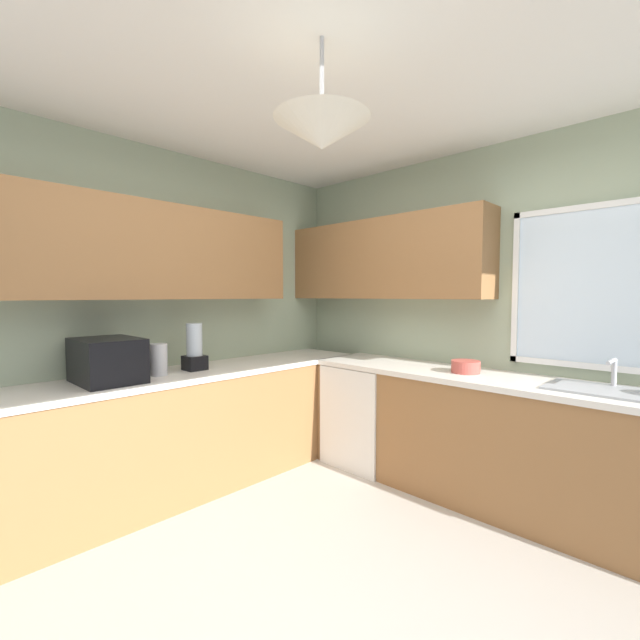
{
  "coord_description": "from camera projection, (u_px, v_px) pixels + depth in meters",
  "views": [
    {
      "loc": [
        1.34,
        -1.39,
        1.48
      ],
      "look_at": [
        -0.7,
        0.71,
        1.31
      ],
      "focal_mm": 23.53,
      "sensor_mm": 36.0,
      "label": 1
    }
  ],
  "objects": [
    {
      "name": "room_shell",
      "position": [
        298.0,
        240.0,
        2.87
      ],
      "size": [
        3.88,
        3.86,
        2.69
      ],
      "color": "#9EAD8E",
      "rests_on": "ground_plane"
    },
    {
      "name": "blender_appliance",
      "position": [
        195.0,
        349.0,
        3.21
      ],
      "size": [
        0.15,
        0.15,
        0.36
      ],
      "color": "black",
      "rests_on": "counter_run_left"
    },
    {
      "name": "ground_plane",
      "position": [
        322.0,
        603.0,
        2.02
      ],
      "size": [
        8.26,
        8.26,
        0.0
      ],
      "primitive_type": "plane",
      "color": "#B7B2A8"
    },
    {
      "name": "microwave",
      "position": [
        107.0,
        360.0,
        2.76
      ],
      "size": [
        0.48,
        0.36,
        0.29
      ],
      "primitive_type": "cube",
      "color": "black",
      "rests_on": "counter_run_left"
    },
    {
      "name": "kettle",
      "position": [
        159.0,
        360.0,
        2.99
      ],
      "size": [
        0.12,
        0.12,
        0.23
      ],
      "primitive_type": "cylinder",
      "color": "#B7B7BC",
      "rests_on": "counter_run_left"
    },
    {
      "name": "bowl",
      "position": [
        466.0,
        367.0,
        3.09
      ],
      "size": [
        0.21,
        0.21,
        0.09
      ],
      "primitive_type": "cylinder",
      "color": "#B74C42",
      "rests_on": "counter_run_back"
    },
    {
      "name": "counter_run_back",
      "position": [
        496.0,
        440.0,
        2.96
      ],
      "size": [
        2.97,
        0.65,
        0.91
      ],
      "color": "olive",
      "rests_on": "ground_plane"
    },
    {
      "name": "dishwasher",
      "position": [
        368.0,
        413.0,
        3.72
      ],
      "size": [
        0.6,
        0.6,
        0.86
      ],
      "primitive_type": "cube",
      "color": "white",
      "rests_on": "ground_plane"
    },
    {
      "name": "sink_assembly",
      "position": [
        608.0,
        390.0,
        2.49
      ],
      "size": [
        0.64,
        0.4,
        0.19
      ],
      "color": "#9EA0A5",
      "rests_on": "counter_run_back"
    },
    {
      "name": "counter_run_left",
      "position": [
        169.0,
        435.0,
        3.08
      ],
      "size": [
        0.65,
        3.47,
        0.91
      ],
      "color": "olive",
      "rests_on": "ground_plane"
    }
  ]
}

